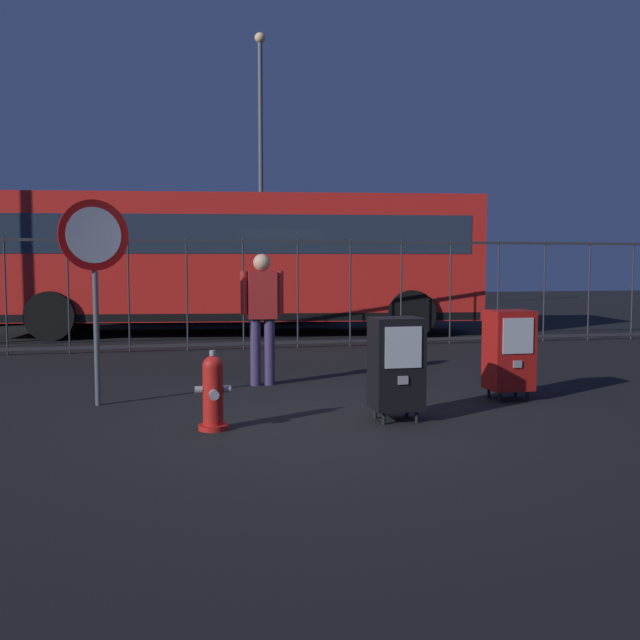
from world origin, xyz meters
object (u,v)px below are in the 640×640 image
newspaper_box_primary (509,350)px  street_light_near_left (261,156)px  newspaper_box_secondary (396,363)px  fire_hydrant (213,393)px  pedestrian (262,311)px  bus_far (145,258)px  bus_near (236,256)px  stop_sign (95,258)px

newspaper_box_primary → street_light_near_left: bearing=93.0°
newspaper_box_secondary → newspaper_box_primary: bearing=25.3°
fire_hydrant → newspaper_box_primary: newspaper_box_primary is taller
newspaper_box_primary → pedestrian: pedestrian is taller
bus_far → fire_hydrant: bearing=-78.2°
bus_near → bus_far: bearing=125.3°
bus_near → fire_hydrant: bearing=-89.2°
pedestrian → bus_far: 11.02m
fire_hydrant → stop_sign: 2.22m
newspaper_box_primary → newspaper_box_secondary: (-1.60, -0.76, 0.00)m
fire_hydrant → newspaper_box_primary: size_ratio=0.73×
pedestrian → bus_far: bearing=98.3°
pedestrian → bus_far: bus_far is taller
newspaper_box_secondary → street_light_near_left: 15.71m
newspaper_box_primary → newspaper_box_secondary: size_ratio=1.00×
stop_sign → bus_near: (2.37, 7.82, 0.11)m
stop_sign → bus_near: 8.17m
newspaper_box_secondary → stop_sign: stop_sign is taller
fire_hydrant → newspaper_box_secondary: 1.80m
newspaper_box_secondary → stop_sign: 3.42m
stop_sign → street_light_near_left: bearing=74.6°
newspaper_box_primary → street_light_near_left: (-0.76, 14.35, 4.22)m
newspaper_box_secondary → bus_near: 9.35m
fire_hydrant → pedestrian: bearing=71.1°
fire_hydrant → pedestrian: pedestrian is taller
bus_far → street_light_near_left: size_ratio=1.28×
pedestrian → bus_near: 6.96m
pedestrian → street_light_near_left: street_light_near_left is taller
fire_hydrant → newspaper_box_secondary: size_ratio=0.73×
newspaper_box_secondary → bus_near: size_ratio=0.09×
newspaper_box_secondary → pedestrian: (-0.98, 2.36, 0.38)m
fire_hydrant → pedestrian: size_ratio=0.45×
newspaper_box_secondary → street_light_near_left: bearing=86.8°
stop_sign → pedestrian: bearing=25.2°
fire_hydrant → newspaper_box_secondary: bearing=-0.3°
newspaper_box_secondary → bus_near: bearing=93.4°
newspaper_box_secondary → bus_far: size_ratio=0.09×
street_light_near_left → fire_hydrant: bearing=-99.9°
bus_near → street_light_near_left: size_ratio=1.28×
bus_far → street_light_near_left: bearing=37.1°
pedestrian → street_light_near_left: size_ratio=0.20×
fire_hydrant → bus_near: bus_near is taller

